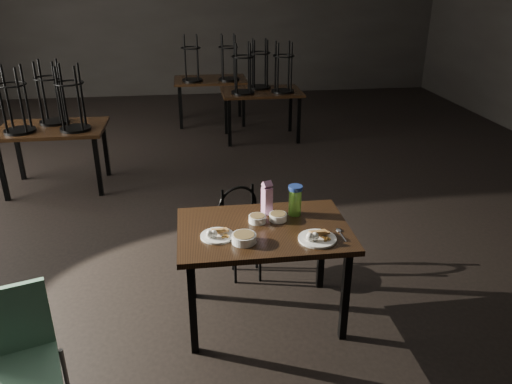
{
  "coord_description": "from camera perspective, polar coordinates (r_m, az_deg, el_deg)",
  "views": [
    {
      "loc": [
        -0.25,
        -4.69,
        2.39
      ],
      "look_at": [
        0.22,
        -1.25,
        0.85
      ],
      "focal_mm": 35.0,
      "sensor_mm": 36.0,
      "label": 1
    }
  ],
  "objects": [
    {
      "name": "main_table",
      "position": [
        3.53,
        0.88,
        -5.26
      ],
      "size": [
        1.2,
        0.8,
        0.75
      ],
      "color": "black",
      "rests_on": "ground"
    },
    {
      "name": "plate_left",
      "position": [
        3.38,
        -4.47,
        -4.83
      ],
      "size": [
        0.23,
        0.23,
        0.07
      ],
      "color": "white",
      "rests_on": "main_table"
    },
    {
      "name": "plate_right",
      "position": [
        3.36,
        7.01,
        -5.12
      ],
      "size": [
        0.26,
        0.26,
        0.08
      ],
      "color": "white",
      "rests_on": "main_table"
    },
    {
      "name": "bowl_near",
      "position": [
        3.56,
        0.16,
        -3.06
      ],
      "size": [
        0.13,
        0.13,
        0.05
      ],
      "color": "white",
      "rests_on": "main_table"
    },
    {
      "name": "bowl_far",
      "position": [
        3.59,
        2.52,
        -2.84
      ],
      "size": [
        0.13,
        0.13,
        0.05
      ],
      "color": "white",
      "rests_on": "main_table"
    },
    {
      "name": "bowl_big",
      "position": [
        3.3,
        -1.4,
        -5.28
      ],
      "size": [
        0.16,
        0.16,
        0.06
      ],
      "color": "white",
      "rests_on": "main_table"
    },
    {
      "name": "juice_carton",
      "position": [
        3.65,
        1.26,
        -0.76
      ],
      "size": [
        0.08,
        0.08,
        0.26
      ],
      "color": "#881864",
      "rests_on": "main_table"
    },
    {
      "name": "water_bottle",
      "position": [
        3.65,
        4.49,
        -0.91
      ],
      "size": [
        0.11,
        0.11,
        0.23
      ],
      "color": "#71C93B",
      "rests_on": "main_table"
    },
    {
      "name": "spoon",
      "position": [
        3.49,
        9.5,
        -4.42
      ],
      "size": [
        0.04,
        0.19,
        0.01
      ],
      "color": "silver",
      "rests_on": "main_table"
    },
    {
      "name": "bentwood_chair",
      "position": [
        4.17,
        -1.52,
        -3.76
      ],
      "size": [
        0.4,
        0.4,
        0.77
      ],
      "rotation": [
        0.0,
        0.0,
        0.33
      ],
      "color": "black",
      "rests_on": "ground"
    },
    {
      "name": "school_chair",
      "position": [
        3.0,
        -25.95,
        -16.78
      ],
      "size": [
        0.53,
        0.53,
        0.92
      ],
      "rotation": [
        0.0,
        0.0,
        0.31
      ],
      "color": "#68A383",
      "rests_on": "ground"
    },
    {
      "name": "bg_table_left",
      "position": [
        6.24,
        -22.41,
        7.08
      ],
      "size": [
        1.2,
        0.8,
        1.48
      ],
      "color": "black",
      "rests_on": "ground"
    },
    {
      "name": "bg_table_right",
      "position": [
        7.66,
        0.64,
        11.7
      ],
      "size": [
        1.2,
        0.8,
        1.48
      ],
      "color": "black",
      "rests_on": "ground"
    },
    {
      "name": "bg_table_far",
      "position": [
        8.56,
        -5.23,
        12.71
      ],
      "size": [
        1.2,
        0.8,
        1.48
      ],
      "color": "black",
      "rests_on": "ground"
    }
  ]
}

